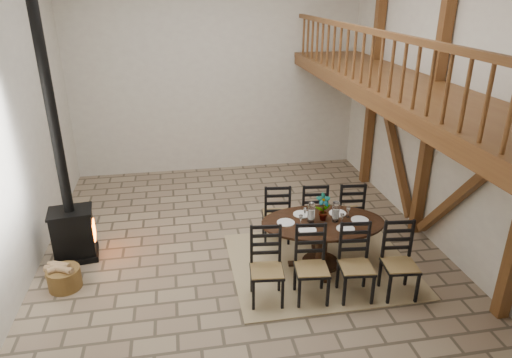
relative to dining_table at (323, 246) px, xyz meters
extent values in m
plane|color=#8C785D|center=(-1.21, 0.91, -0.42)|extent=(8.00, 8.00, 0.00)
cube|color=beige|center=(-1.21, 4.91, 2.08)|extent=(7.00, 0.02, 5.00)
cube|color=beige|center=(-1.21, -3.09, 2.08)|extent=(7.00, 0.02, 5.00)
cube|color=beige|center=(-4.71, 0.91, 2.08)|extent=(0.02, 8.00, 5.00)
cube|color=beige|center=(2.29, 0.91, 2.08)|extent=(0.02, 8.00, 5.00)
cube|color=brown|center=(2.17, 0.91, 2.08)|extent=(0.18, 0.18, 5.00)
cube|color=brown|center=(2.17, 3.41, 2.08)|extent=(0.18, 0.18, 5.00)
cube|color=brown|center=(2.17, -0.34, 0.98)|extent=(0.14, 2.16, 2.54)
cube|color=brown|center=(2.17, 2.16, 0.98)|extent=(0.14, 2.16, 2.54)
cube|color=brown|center=(2.17, 0.91, 2.38)|extent=(0.20, 7.80, 0.20)
cube|color=brown|center=(1.49, 0.91, 2.43)|extent=(1.60, 7.80, 0.12)
cube|color=brown|center=(0.79, 0.91, 2.33)|extent=(0.18, 7.80, 0.22)
cube|color=brown|center=(0.79, 0.91, 3.33)|extent=(0.09, 7.60, 0.09)
cube|color=brown|center=(0.79, 0.91, 2.91)|extent=(0.06, 7.60, 0.86)
cube|color=tan|center=(0.01, 0.10, -0.41)|extent=(3.00, 2.50, 0.02)
ellipsoid|color=black|center=(0.01, 0.10, 0.39)|extent=(2.15, 1.44, 0.04)
cylinder|color=black|center=(0.01, 0.10, -0.02)|extent=(0.20, 0.20, 0.76)
cylinder|color=black|center=(0.01, 0.10, -0.37)|extent=(0.62, 0.62, 0.06)
cube|color=#946944|center=(-1.08, -0.68, 0.11)|extent=(0.54, 0.52, 0.04)
cube|color=black|center=(-1.08, -0.68, -0.17)|extent=(0.52, 0.52, 0.51)
cube|color=black|center=(-1.06, -0.47, 0.43)|extent=(0.43, 0.09, 0.67)
cube|color=#946944|center=(-0.42, -0.75, 0.11)|extent=(0.54, 0.52, 0.04)
cube|color=black|center=(-0.42, -0.75, -0.17)|extent=(0.52, 0.52, 0.51)
cube|color=black|center=(-0.40, -0.54, 0.43)|extent=(0.43, 0.09, 0.67)
cube|color=#946944|center=(0.25, -0.83, 0.11)|extent=(0.54, 0.52, 0.04)
cube|color=black|center=(0.25, -0.83, -0.17)|extent=(0.52, 0.52, 0.51)
cube|color=black|center=(0.27, -0.62, 0.43)|extent=(0.43, 0.09, 0.67)
cube|color=#946944|center=(0.91, -0.90, 0.11)|extent=(0.54, 0.52, 0.04)
cube|color=black|center=(0.91, -0.90, -0.17)|extent=(0.52, 0.52, 0.51)
cube|color=black|center=(0.93, -0.69, 0.43)|extent=(0.43, 0.09, 0.67)
cube|color=#946944|center=(-0.56, 1.05, 0.11)|extent=(0.54, 0.52, 0.04)
cube|color=black|center=(-0.56, 1.05, -0.17)|extent=(0.52, 0.52, 0.51)
cube|color=black|center=(-0.58, 0.84, 0.43)|extent=(0.43, 0.09, 0.67)
cube|color=#946944|center=(0.11, 0.98, 0.11)|extent=(0.54, 0.52, 0.04)
cube|color=black|center=(0.11, 0.98, -0.17)|extent=(0.52, 0.52, 0.51)
cube|color=black|center=(0.08, 0.77, 0.43)|extent=(0.43, 0.09, 0.67)
cube|color=#946944|center=(0.77, 0.91, 0.11)|extent=(0.54, 0.52, 0.04)
cube|color=black|center=(0.77, 0.91, -0.17)|extent=(0.52, 0.52, 0.51)
cube|color=black|center=(0.75, 0.70, 0.43)|extent=(0.43, 0.09, 0.67)
cube|color=white|center=(0.01, 0.10, 0.42)|extent=(1.64, 0.94, 0.01)
cube|color=white|center=(0.01, 0.10, 0.50)|extent=(1.03, 0.44, 0.18)
cylinder|color=white|center=(-0.19, 0.12, 0.58)|extent=(0.12, 0.12, 0.34)
cylinder|color=white|center=(0.21, 0.07, 0.58)|extent=(0.12, 0.12, 0.34)
cylinder|color=silver|center=(-0.19, 0.12, 0.49)|extent=(0.06, 0.06, 0.16)
cylinder|color=silver|center=(0.21, 0.07, 0.49)|extent=(0.06, 0.06, 0.16)
imported|color=#4C723F|center=(0.02, 0.15, 0.65)|extent=(0.26, 0.19, 0.47)
cube|color=black|center=(-4.11, 1.07, -0.37)|extent=(0.78, 0.63, 0.11)
cube|color=black|center=(-4.11, 1.07, 0.07)|extent=(0.72, 0.57, 0.77)
cube|color=#FF590C|center=(-3.77, 1.11, 0.07)|extent=(0.06, 0.31, 0.31)
cube|color=black|center=(-4.11, 1.07, 0.48)|extent=(0.76, 0.62, 0.04)
cylinder|color=black|center=(-4.11, 1.07, 2.54)|extent=(0.16, 0.16, 4.08)
cylinder|color=brown|center=(-4.13, 0.21, -0.26)|extent=(0.51, 0.51, 0.33)
cube|color=tan|center=(-4.13, 0.21, -0.05)|extent=(0.27, 0.27, 0.10)
cube|color=tan|center=(-4.31, 0.52, -0.30)|extent=(0.40, 0.33, 0.24)
camera|label=1|loc=(-2.24, -6.20, 3.96)|focal=32.00mm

